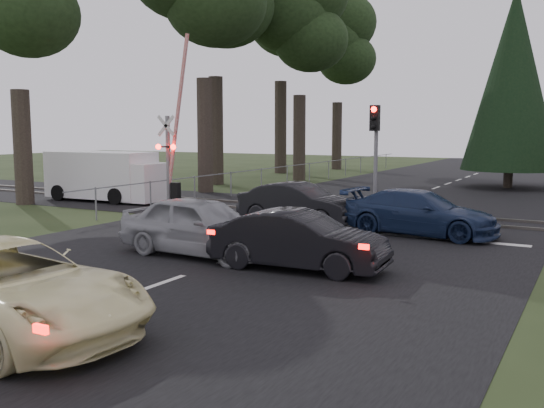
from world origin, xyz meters
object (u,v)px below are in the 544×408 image
Objects in this scene: traffic_signal_center at (375,142)px; blue_sedan at (420,213)px; crossing_signal at (172,159)px; dark_hatchback at (299,241)px; dark_car_far at (299,204)px; silver_car at (201,226)px; white_van at (109,176)px; cream_coupe at (3,288)px.

traffic_signal_center is 0.86× the size of blue_sedan.
dark_hatchback is (9.26, -7.18, -1.37)m from crossing_signal.
dark_car_far is (6.27, -1.07, -1.35)m from crossing_signal.
blue_sedan is (2.23, -2.09, -2.11)m from traffic_signal_center.
traffic_signal_center is at bearing -10.18° from silver_car.
traffic_signal_center is 3.50m from dark_car_far.
crossing_signal is 9.53m from silver_car.
crossing_signal reaches higher than white_van.
crossing_signal is at bearing 84.33° from dark_car_far.
dark_car_far is (-2.00, -1.96, -2.10)m from traffic_signal_center.
white_van is at bearing 83.55° from dark_car_far.
dark_hatchback is at bearing -83.05° from traffic_signal_center.
dark_car_far is at bearing 8.14° from cream_coupe.
cream_coupe is at bearing -62.27° from crossing_signal.
blue_sedan is (3.43, 12.26, -0.05)m from cream_coupe.
white_van is at bearing 168.46° from crossing_signal.
traffic_signal_center is at bearing -2.53° from white_van.
dark_car_far is 0.74× the size of white_van.
crossing_signal is 11.80m from dark_hatchback.
crossing_signal is 8.36m from traffic_signal_center.
crossing_signal reaches higher than cream_coupe.
silver_car is at bearing -103.73° from traffic_signal_center.
white_van is at bearing 86.96° from blue_sedan.
traffic_signal_center is 0.71× the size of white_van.
crossing_signal reaches higher than blue_sedan.
cream_coupe is 1.28× the size of dark_hatchback.
silver_car is 13.29m from white_van.
dark_car_far is (-0.80, 12.39, -0.03)m from cream_coupe.
crossing_signal is 1.20× the size of white_van.
traffic_signal_center reaches higher than dark_hatchback.
silver_car is 0.78× the size of white_van.
white_van reaches higher than dark_hatchback.
silver_car is (-1.92, -7.87, -2.03)m from traffic_signal_center.
crossing_signal is at bearing 88.45° from blue_sedan.
crossing_signal reaches higher than silver_car.
white_van is (-10.70, 7.87, 0.36)m from silver_car.
crossing_signal is 1.67× the size of dark_hatchback.
traffic_signal_center is at bearing 3.50° from dark_hatchback.
blue_sedan is 0.82× the size of white_van.
dark_hatchback is at bearing -90.41° from silver_car.
blue_sedan reaches higher than dark_hatchback.
dark_hatchback is 0.72× the size of white_van.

